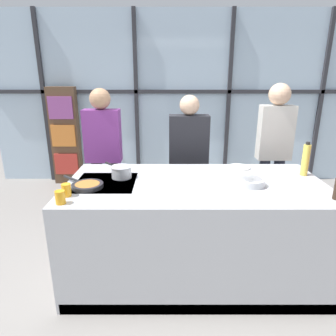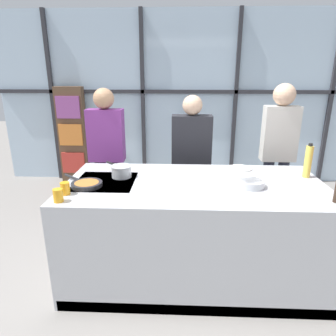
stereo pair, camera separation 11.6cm
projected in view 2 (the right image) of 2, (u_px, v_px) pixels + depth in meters
ground_plane at (192, 272)px, 2.90m from camera, size 18.00×18.00×0.00m
back_window_wall at (189, 100)px, 5.01m from camera, size 6.40×0.10×2.80m
bookshelf at (73, 136)px, 5.09m from camera, size 0.46×0.19×1.63m
demo_island at (193, 230)px, 2.76m from camera, size 2.26×1.09×0.93m
spectator_far_left at (107, 150)px, 3.55m from camera, size 0.42×0.24×1.68m
spectator_center_left at (191, 156)px, 3.53m from camera, size 0.46×0.23×1.61m
spectator_center_right at (278, 148)px, 3.45m from camera, size 0.39×0.24×1.74m
frying_pan at (86, 184)px, 2.53m from camera, size 0.40×0.35×0.04m
saucepan at (121, 171)px, 2.75m from camera, size 0.28×0.28×0.11m
white_plate at (240, 168)px, 2.99m from camera, size 0.23×0.23×0.01m
mixing_bowl at (250, 183)px, 2.52m from camera, size 0.24×0.24×0.06m
oil_bottle at (308, 161)px, 2.71m from camera, size 0.07×0.07×0.32m
juice_glass_near at (58, 195)px, 2.22m from camera, size 0.07×0.07×0.10m
juice_glass_far at (65, 188)px, 2.35m from camera, size 0.07×0.07×0.10m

